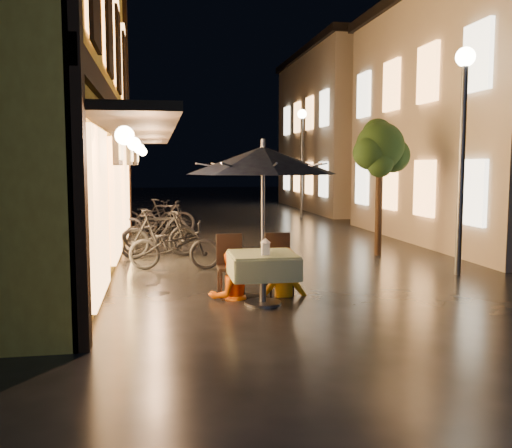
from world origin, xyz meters
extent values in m
plane|color=black|center=(0.00, 0.00, 0.00)|extent=(90.00, 90.00, 0.00)
cube|color=black|center=(-3.47, 4.00, 3.30)|extent=(0.12, 11.00, 0.35)
cube|color=black|center=(-2.90, 4.00, 2.75)|extent=(1.20, 10.50, 0.12)
cube|color=#FFA857|center=(-3.44, 3.00, 4.60)|extent=(0.10, 0.90, 1.50)
cube|color=#FFA857|center=(-3.44, 5.50, 4.60)|extent=(0.10, 0.90, 1.50)
cube|color=#FFA857|center=(-3.44, 8.00, 4.60)|extent=(0.10, 0.90, 1.50)
cube|color=#FFA857|center=(-3.44, 0.50, 1.40)|extent=(0.10, 2.20, 2.40)
cube|color=#FFA857|center=(-3.44, 4.00, 1.40)|extent=(0.10, 2.20, 2.40)
cube|color=#FFA857|center=(-3.44, 7.50, 1.40)|extent=(0.10, 2.20, 2.40)
cube|color=#FFA857|center=(3.95, 3.20, 1.50)|extent=(0.10, 1.00, 1.40)
cube|color=#FFA857|center=(3.95, 3.20, 4.30)|extent=(0.10, 1.00, 1.40)
cube|color=#FFA857|center=(3.95, 5.40, 1.50)|extent=(0.10, 1.00, 1.40)
cube|color=#FFA857|center=(3.95, 5.40, 4.30)|extent=(0.10, 1.00, 1.40)
cube|color=#FFA857|center=(3.95, 7.60, 1.50)|extent=(0.10, 1.00, 1.40)
cube|color=#FFA857|center=(3.95, 7.60, 4.30)|extent=(0.10, 1.00, 1.40)
cube|color=#FFA857|center=(3.95, 9.80, 1.50)|extent=(0.10, 1.00, 1.40)
cube|color=#FFA857|center=(3.95, 9.80, 4.30)|extent=(0.10, 1.00, 1.40)
cube|color=#A59385|center=(7.50, 18.00, 3.50)|extent=(7.00, 10.00, 7.00)
cube|color=black|center=(7.50, 18.00, 7.15)|extent=(7.30, 10.30, 0.30)
cube|color=#FFA857|center=(3.95, 14.20, 1.50)|extent=(0.10, 1.00, 1.40)
cube|color=#FFA857|center=(3.95, 14.20, 4.30)|extent=(0.10, 1.00, 1.40)
cube|color=#FFA857|center=(3.95, 16.40, 1.50)|extent=(0.10, 1.00, 1.40)
cube|color=#FFA857|center=(3.95, 16.40, 4.30)|extent=(0.10, 1.00, 1.40)
cube|color=#FFA857|center=(3.95, 18.60, 1.50)|extent=(0.10, 1.00, 1.40)
cube|color=#FFA857|center=(3.95, 18.60, 4.30)|extent=(0.10, 1.00, 1.40)
cube|color=#FFA857|center=(3.95, 20.80, 1.50)|extent=(0.10, 1.00, 1.40)
cube|color=#FFA857|center=(3.95, 20.80, 4.30)|extent=(0.10, 1.00, 1.40)
cylinder|color=black|center=(2.40, 4.50, 1.10)|extent=(0.16, 0.16, 2.20)
sphere|color=black|center=(2.40, 4.50, 2.50)|extent=(1.10, 1.10, 1.10)
sphere|color=black|center=(2.75, 4.60, 2.30)|extent=(0.80, 0.80, 0.80)
sphere|color=black|center=(2.10, 4.35, 2.35)|extent=(0.76, 0.76, 0.76)
sphere|color=black|center=(2.45, 4.80, 2.80)|extent=(0.70, 0.70, 0.70)
sphere|color=black|center=(2.30, 4.25, 2.10)|extent=(0.60, 0.60, 0.60)
cylinder|color=#59595E|center=(3.00, 2.00, 2.00)|extent=(0.12, 0.12, 4.00)
sphere|color=beige|center=(3.00, 2.00, 4.05)|extent=(0.36, 0.36, 0.36)
cylinder|color=#59595E|center=(3.00, 14.00, 2.00)|extent=(0.12, 0.12, 4.00)
sphere|color=beige|center=(3.00, 14.00, 4.05)|extent=(0.36, 0.36, 0.36)
cylinder|color=#59595E|center=(-1.08, 0.36, 0.36)|extent=(0.10, 0.10, 0.72)
cylinder|color=#59595E|center=(-1.08, 0.36, 0.02)|extent=(0.56, 0.56, 0.04)
cube|color=#2B5328|center=(-1.08, 0.36, 0.75)|extent=(0.95, 0.95, 0.06)
cube|color=#2B5328|center=(-0.60, 0.36, 0.58)|extent=(0.04, 0.95, 0.33)
cube|color=#2B5328|center=(-1.55, 0.36, 0.58)|extent=(0.04, 0.95, 0.33)
cube|color=#2B5328|center=(-1.08, 0.84, 0.58)|extent=(0.95, 0.04, 0.33)
cube|color=#2B5328|center=(-1.08, -0.11, 0.58)|extent=(0.95, 0.04, 0.33)
cylinder|color=#59595E|center=(-1.08, 0.36, 1.15)|extent=(0.05, 0.05, 2.30)
cone|color=black|center=(-1.08, 0.36, 2.15)|extent=(2.25, 2.25, 0.40)
cylinder|color=#59595E|center=(-1.08, 0.36, 2.40)|extent=(0.06, 0.06, 0.12)
cube|color=black|center=(-1.48, 1.01, 0.45)|extent=(0.42, 0.42, 0.05)
cube|color=black|center=(-1.48, 1.20, 0.70)|extent=(0.42, 0.04, 0.55)
cylinder|color=black|center=(-1.66, 0.83, 0.21)|extent=(0.04, 0.04, 0.43)
cylinder|color=black|center=(-1.30, 0.83, 0.21)|extent=(0.04, 0.04, 0.43)
cylinder|color=black|center=(-1.66, 1.19, 0.21)|extent=(0.04, 0.04, 0.43)
cylinder|color=black|center=(-1.30, 1.19, 0.21)|extent=(0.04, 0.04, 0.43)
cube|color=black|center=(-0.68, 1.01, 0.45)|extent=(0.42, 0.42, 0.05)
cube|color=black|center=(-0.68, 1.20, 0.70)|extent=(0.42, 0.04, 0.55)
cylinder|color=black|center=(-0.86, 0.83, 0.21)|extent=(0.04, 0.04, 0.43)
cylinder|color=black|center=(-0.50, 0.83, 0.21)|extent=(0.04, 0.04, 0.43)
cylinder|color=black|center=(-0.86, 1.19, 0.21)|extent=(0.04, 0.04, 0.43)
cylinder|color=black|center=(-0.50, 1.19, 0.21)|extent=(0.04, 0.04, 0.43)
cube|color=white|center=(-1.08, 0.16, 0.87)|extent=(0.11, 0.11, 0.18)
cube|color=#FFD88C|center=(-1.08, 0.16, 0.86)|extent=(0.07, 0.07, 0.12)
cone|color=white|center=(-1.08, 0.16, 0.99)|extent=(0.16, 0.16, 0.07)
imported|color=orange|center=(-1.51, 0.87, 0.73)|extent=(0.85, 0.74, 1.47)
imported|color=orange|center=(-0.65, 0.89, 0.75)|extent=(1.00, 0.62, 1.49)
imported|color=black|center=(-2.28, 3.46, 0.48)|extent=(1.89, 0.86, 0.96)
imported|color=black|center=(-2.59, 5.00, 0.55)|extent=(1.89, 0.91, 1.09)
imported|color=black|center=(-2.57, 5.42, 0.46)|extent=(1.82, 0.78, 0.93)
imported|color=black|center=(-2.68, 6.27, 0.46)|extent=(1.58, 0.63, 0.92)
imported|color=black|center=(-2.70, 7.95, 0.49)|extent=(1.96, 1.04, 0.98)
imported|color=black|center=(-2.41, 9.20, 0.54)|extent=(1.84, 0.72, 1.08)
imported|color=black|center=(-2.84, 10.00, 0.50)|extent=(2.02, 1.35, 1.00)
camera|label=1|loc=(-2.60, -7.88, 2.09)|focal=40.00mm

